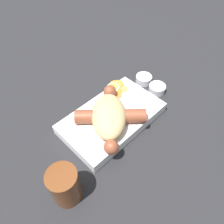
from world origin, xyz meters
name	(u,v)px	position (x,y,z in m)	size (l,w,h in m)	color
ground_plane	(112,121)	(0.00, 0.00, 0.00)	(3.00, 3.00, 0.00)	#232326
food_tray	(112,118)	(0.00, 0.00, 0.01)	(0.27, 0.16, 0.03)	white
bread_roll	(109,116)	(0.02, 0.01, 0.05)	(0.16, 0.16, 0.05)	tan
sausage	(110,116)	(0.02, 0.01, 0.05)	(0.16, 0.16, 0.04)	brown
pickled_veggies	(116,88)	(-0.08, -0.06, 0.03)	(0.08, 0.07, 0.00)	orange
condiment_cup_near	(157,89)	(-0.18, 0.01, 0.01)	(0.05, 0.05, 0.02)	white
condiment_cup_far	(144,79)	(-0.18, -0.04, 0.01)	(0.05, 0.05, 0.02)	white
drink_glass	(65,186)	(0.20, 0.07, 0.05)	(0.06, 0.06, 0.09)	brown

